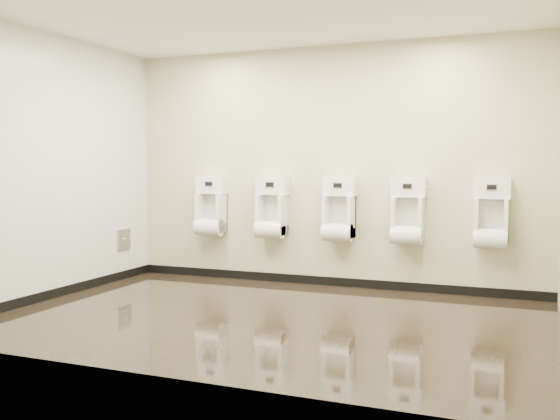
# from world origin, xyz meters

# --- Properties ---
(ground) EXTENTS (5.00, 3.50, 0.00)m
(ground) POSITION_xyz_m (0.00, 0.00, 0.00)
(ground) COLOR black
(ground) RESTS_ON ground
(ceiling) EXTENTS (5.00, 3.50, 0.00)m
(ceiling) POSITION_xyz_m (0.00, 0.00, 2.80)
(ceiling) COLOR silver
(back_wall) EXTENTS (5.00, 0.02, 2.80)m
(back_wall) POSITION_xyz_m (0.00, 1.75, 1.40)
(back_wall) COLOR beige
(back_wall) RESTS_ON ground
(front_wall) EXTENTS (5.00, 0.02, 2.80)m
(front_wall) POSITION_xyz_m (0.00, -1.75, 1.40)
(front_wall) COLOR beige
(front_wall) RESTS_ON ground
(left_wall) EXTENTS (0.02, 3.50, 2.80)m
(left_wall) POSITION_xyz_m (-2.50, 0.00, 1.40)
(left_wall) COLOR beige
(left_wall) RESTS_ON ground
(tile_overlay_left) EXTENTS (0.01, 3.50, 2.80)m
(tile_overlay_left) POSITION_xyz_m (-2.50, 0.00, 1.40)
(tile_overlay_left) COLOR silver
(tile_overlay_left) RESTS_ON ground
(skirting_back) EXTENTS (5.00, 0.02, 0.10)m
(skirting_back) POSITION_xyz_m (0.00, 1.74, 0.05)
(skirting_back) COLOR black
(skirting_back) RESTS_ON ground
(skirting_left) EXTENTS (0.02, 3.50, 0.10)m
(skirting_left) POSITION_xyz_m (-2.49, 0.00, 0.05)
(skirting_left) COLOR black
(skirting_left) RESTS_ON ground
(access_panel) EXTENTS (0.04, 0.25, 0.25)m
(access_panel) POSITION_xyz_m (-2.48, 1.20, 0.50)
(access_panel) COLOR #9E9EA3
(access_panel) RESTS_ON left_wall
(urinal_0) EXTENTS (0.39, 0.29, 0.72)m
(urinal_0) POSITION_xyz_m (-1.48, 1.62, 0.86)
(urinal_0) COLOR white
(urinal_0) RESTS_ON back_wall
(urinal_1) EXTENTS (0.39, 0.29, 0.72)m
(urinal_1) POSITION_xyz_m (-0.66, 1.62, 0.86)
(urinal_1) COLOR white
(urinal_1) RESTS_ON back_wall
(urinal_2) EXTENTS (0.39, 0.29, 0.72)m
(urinal_2) POSITION_xyz_m (0.17, 1.62, 0.86)
(urinal_2) COLOR white
(urinal_2) RESTS_ON back_wall
(urinal_3) EXTENTS (0.39, 0.29, 0.72)m
(urinal_3) POSITION_xyz_m (0.96, 1.62, 0.86)
(urinal_3) COLOR white
(urinal_3) RESTS_ON back_wall
(urinal_4) EXTENTS (0.39, 0.29, 0.72)m
(urinal_4) POSITION_xyz_m (1.84, 1.62, 0.86)
(urinal_4) COLOR white
(urinal_4) RESTS_ON back_wall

